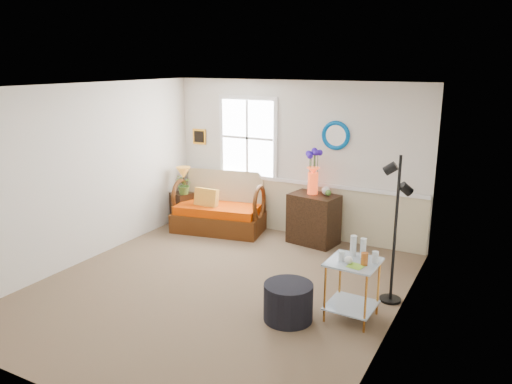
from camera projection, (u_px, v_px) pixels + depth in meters
The scene contains 19 objects.
floor at pixel (217, 288), 6.57m from camera, with size 4.50×5.00×0.01m, color #7A6147.
ceiling at pixel (213, 87), 5.91m from camera, with size 4.50×5.00×0.01m, color white.
walls at pixel (215, 193), 6.24m from camera, with size 4.51×5.01×2.60m.
wainscot at pixel (294, 208), 8.57m from camera, with size 4.46×0.02×0.90m, color #C6BA92.
chair_rail at pixel (294, 181), 8.44m from camera, with size 4.46×0.04×0.06m, color white.
window at pixel (248, 138), 8.68m from camera, with size 1.14×0.06×1.44m, color white, non-canonical shape.
picture at pixel (199, 137), 9.16m from camera, with size 0.28×0.03×0.28m, color orange.
mirror at pixel (336, 135), 7.92m from camera, with size 0.47×0.47×0.07m, color #006BC2.
loveseat at pixel (219, 203), 8.70m from camera, with size 1.54×0.87×1.01m, color #4C2108, non-canonical shape.
throw_pillow at pixel (206, 201), 8.62m from camera, with size 0.44×0.11×0.44m, color #C3670F, non-canonical shape.
lamp_stand at pixel (182, 208), 9.10m from camera, with size 0.33×0.33×0.59m, color #321D11, non-canonical shape.
table_lamp at pixel (184, 180), 8.97m from camera, with size 0.26×0.26×0.47m, color #BA7725, non-canonical shape.
potted_plant at pixel (185, 187), 8.88m from camera, with size 0.32×0.36×0.28m, color #4A712B.
cabinet at pixel (314, 219), 8.10m from camera, with size 0.76×0.49×0.82m, color #321D11, non-canonical shape.
flower_vase at pixel (313, 172), 7.96m from camera, with size 0.21×0.21×0.73m, color red, non-canonical shape.
side_table at pixel (352, 290), 5.71m from camera, with size 0.56×0.56×0.71m, color #C07A29, non-canonical shape.
tabletop_items at pixel (359, 251), 5.59m from camera, with size 0.41×0.41×0.25m, color silver, non-canonical shape.
floor_lamp at pixel (395, 231), 5.99m from camera, with size 0.27×0.27×1.84m, color black, non-canonical shape.
ottoman at pixel (288, 302), 5.71m from camera, with size 0.57×0.57×0.44m, color black.
Camera 1 is at (3.29, -5.08, 2.89)m, focal length 35.00 mm.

